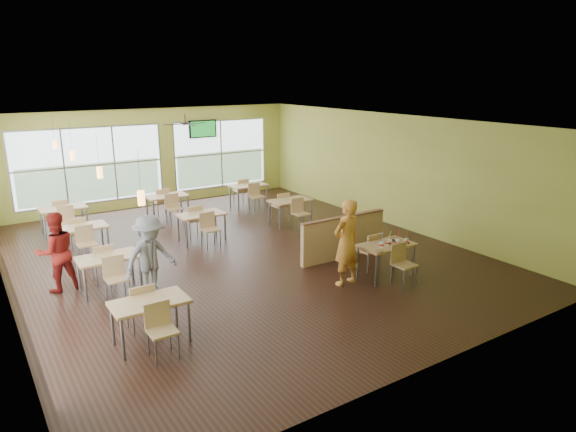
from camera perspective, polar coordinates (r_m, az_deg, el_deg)
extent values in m
plane|color=black|center=(12.65, -5.48, -4.30)|extent=(12.00, 12.00, 0.00)
plane|color=white|center=(11.95, -5.87, 10.29)|extent=(12.00, 12.00, 0.00)
cube|color=#BDBB4C|center=(17.65, -14.84, 6.29)|extent=(10.00, 0.04, 3.20)
cube|color=#BDBB4C|center=(7.62, 15.97, -5.63)|extent=(10.00, 0.04, 3.20)
cube|color=#BDBB4C|center=(15.12, 11.40, 5.03)|extent=(0.04, 12.00, 3.20)
cube|color=white|center=(9.01, -28.39, -4.17)|extent=(0.02, 4.50, 2.35)
cube|color=white|center=(17.13, -21.15, 5.24)|extent=(4.50, 0.02, 2.35)
cube|color=white|center=(18.58, -7.45, 6.88)|extent=(3.50, 0.02, 2.35)
cube|color=#B7BABC|center=(11.75, -28.82, -6.00)|extent=(0.04, 9.40, 0.05)
cube|color=#B7BABC|center=(17.94, -13.78, 2.43)|extent=(8.00, 0.04, 0.05)
cube|color=tan|center=(11.22, 10.88, -3.18)|extent=(1.20, 0.70, 0.04)
cube|color=brown|center=(11.22, 10.87, -3.30)|extent=(1.22, 0.71, 0.01)
cylinder|color=slate|center=(10.79, 9.77, -6.00)|extent=(0.05, 0.05, 0.71)
cylinder|color=slate|center=(11.52, 13.73, -4.83)|extent=(0.05, 0.05, 0.71)
cylinder|color=slate|center=(11.19, 7.75, -5.12)|extent=(0.05, 0.05, 0.71)
cylinder|color=slate|center=(11.89, 11.70, -4.05)|extent=(0.05, 0.05, 0.71)
cube|color=tan|center=(11.68, 8.94, -3.78)|extent=(0.42, 0.42, 0.04)
cube|color=tan|center=(11.75, 8.37, -2.51)|extent=(0.42, 0.04, 0.40)
cube|color=tan|center=(10.95, 12.80, -5.32)|extent=(0.42, 0.42, 0.04)
cube|color=tan|center=(10.75, 13.60, -4.51)|extent=(0.42, 0.04, 0.40)
cube|color=tan|center=(12.31, 6.16, -2.42)|extent=(2.40, 0.12, 1.00)
cube|color=brown|center=(12.16, 6.23, -0.09)|extent=(2.40, 0.14, 0.04)
cube|color=tan|center=(8.66, -15.16, -9.20)|extent=(1.20, 0.70, 0.04)
cube|color=brown|center=(8.67, -15.14, -9.35)|extent=(1.22, 0.71, 0.01)
cylinder|color=slate|center=(8.44, -17.88, -12.93)|extent=(0.05, 0.05, 0.71)
cylinder|color=slate|center=(8.73, -10.94, -11.44)|extent=(0.05, 0.05, 0.71)
cylinder|color=slate|center=(8.95, -18.92, -11.34)|extent=(0.05, 0.05, 0.71)
cylinder|color=slate|center=(9.22, -12.35, -10.00)|extent=(0.05, 0.05, 0.71)
cube|color=tan|center=(9.26, -16.13, -9.52)|extent=(0.42, 0.42, 0.04)
cube|color=tan|center=(9.34, -16.59, -7.86)|extent=(0.42, 0.04, 0.40)
cube|color=tan|center=(8.31, -13.78, -12.35)|extent=(0.42, 0.42, 0.04)
cube|color=tan|center=(8.05, -13.41, -11.52)|extent=(0.42, 0.04, 0.40)
cube|color=tan|center=(10.91, -19.35, -4.34)|extent=(1.20, 0.70, 0.04)
cube|color=brown|center=(10.92, -19.34, -4.46)|extent=(1.22, 0.71, 0.01)
cylinder|color=slate|center=(10.67, -21.60, -7.16)|extent=(0.05, 0.05, 0.71)
cylinder|color=slate|center=(10.90, -16.04, -6.17)|extent=(0.05, 0.05, 0.71)
cylinder|color=slate|center=(11.21, -22.23, -6.15)|extent=(0.05, 0.05, 0.71)
cylinder|color=slate|center=(11.43, -16.93, -5.24)|extent=(0.05, 0.05, 0.71)
cube|color=tan|center=(11.51, -19.92, -4.85)|extent=(0.42, 0.42, 0.04)
cube|color=tan|center=(11.62, -20.24, -3.54)|extent=(0.42, 0.04, 0.40)
cube|color=tan|center=(10.50, -18.46, -6.66)|extent=(0.42, 0.42, 0.04)
cube|color=tan|center=(10.25, -18.28, -5.87)|extent=(0.42, 0.04, 0.40)
cube|color=tan|center=(13.25, -22.06, -1.15)|extent=(1.20, 0.70, 0.04)
cube|color=brown|center=(13.26, -22.05, -1.26)|extent=(1.22, 0.71, 0.01)
cylinder|color=slate|center=(13.00, -23.95, -3.40)|extent=(0.05, 0.05, 0.71)
cylinder|color=slate|center=(13.19, -19.35, -2.67)|extent=(0.05, 0.05, 0.71)
cylinder|color=slate|center=(13.55, -24.38, -2.72)|extent=(0.05, 0.05, 0.71)
cylinder|color=slate|center=(13.73, -19.95, -2.02)|extent=(0.05, 0.05, 0.71)
cube|color=tan|center=(13.85, -22.41, -1.71)|extent=(0.42, 0.42, 0.04)
cube|color=tan|center=(13.97, -22.66, -0.65)|extent=(0.42, 0.04, 0.40)
cube|color=tan|center=(12.81, -21.43, -2.95)|extent=(0.42, 0.42, 0.04)
cube|color=tan|center=(12.57, -21.34, -2.23)|extent=(0.42, 0.04, 0.40)
cube|color=tan|center=(15.35, -23.75, 0.84)|extent=(1.20, 0.70, 0.04)
cube|color=brown|center=(15.36, -23.74, 0.75)|extent=(1.22, 0.71, 0.01)
cylinder|color=slate|center=(15.10, -25.40, -1.06)|extent=(0.05, 0.05, 0.71)
cylinder|color=slate|center=(15.26, -21.42, -0.46)|extent=(0.05, 0.05, 0.71)
cylinder|color=slate|center=(15.65, -25.72, -0.55)|extent=(0.05, 0.05, 0.71)
cylinder|color=slate|center=(15.81, -21.87, 0.03)|extent=(0.05, 0.05, 0.71)
cube|color=tan|center=(15.95, -23.99, 0.28)|extent=(0.42, 0.42, 0.04)
cube|color=tan|center=(16.08, -24.19, 1.18)|extent=(0.42, 0.04, 0.40)
cube|color=tan|center=(14.90, -23.25, -0.65)|extent=(0.42, 0.42, 0.04)
cube|color=tan|center=(14.66, -23.21, 0.01)|extent=(0.42, 0.04, 0.40)
cube|color=tan|center=(13.60, -9.64, 0.20)|extent=(1.20, 0.70, 0.04)
cube|color=brown|center=(13.61, -9.63, 0.09)|extent=(1.22, 0.71, 0.01)
cylinder|color=slate|center=(13.25, -11.19, -1.98)|extent=(0.05, 0.05, 0.71)
cylinder|color=slate|center=(13.67, -7.00, -1.26)|extent=(0.05, 0.05, 0.71)
cylinder|color=slate|center=(13.77, -12.11, -1.37)|extent=(0.05, 0.05, 0.71)
cylinder|color=slate|center=(14.17, -8.05, -0.69)|extent=(0.05, 0.05, 0.71)
cube|color=tan|center=(14.16, -10.49, -0.41)|extent=(0.42, 0.42, 0.04)
cube|color=tan|center=(14.28, -10.83, 0.62)|extent=(0.42, 0.04, 0.40)
cube|color=tan|center=(13.19, -8.61, -1.50)|extent=(0.42, 0.42, 0.04)
cube|color=tan|center=(12.97, -8.30, -0.78)|extent=(0.42, 0.04, 0.40)
cube|color=tan|center=(15.86, -13.30, 2.19)|extent=(1.20, 0.70, 0.04)
cube|color=brown|center=(15.87, -13.30, 2.10)|extent=(1.22, 0.71, 0.01)
cylinder|color=slate|center=(15.51, -14.71, 0.37)|extent=(0.05, 0.05, 0.71)
cylinder|color=slate|center=(15.87, -11.03, 0.93)|extent=(0.05, 0.05, 0.71)
cylinder|color=slate|center=(16.05, -15.39, 0.82)|extent=(0.05, 0.05, 0.71)
cylinder|color=slate|center=(16.39, -11.81, 1.36)|extent=(0.05, 0.05, 0.71)
cube|color=tan|center=(16.43, -13.91, 1.60)|extent=(0.42, 0.42, 0.04)
cube|color=tan|center=(16.56, -14.18, 2.47)|extent=(0.42, 0.04, 0.40)
cube|color=tan|center=(15.42, -12.53, 0.79)|extent=(0.42, 0.42, 0.04)
cube|color=tan|center=(15.20, -12.32, 1.44)|extent=(0.42, 0.04, 0.40)
cube|color=tan|center=(14.90, 0.25, 1.76)|extent=(1.20, 0.70, 0.04)
cube|color=brown|center=(14.90, 0.25, 1.66)|extent=(1.22, 0.71, 0.01)
cylinder|color=slate|center=(14.47, -0.90, -0.19)|extent=(0.05, 0.05, 0.71)
cylinder|color=slate|center=(15.06, 2.57, 0.42)|extent=(0.05, 0.05, 0.71)
cylinder|color=slate|center=(14.95, -2.09, 0.31)|extent=(0.05, 0.05, 0.71)
cylinder|color=slate|center=(15.51, 1.32, 0.88)|extent=(0.05, 0.05, 0.71)
cube|color=tan|center=(15.41, -0.88, 1.15)|extent=(0.42, 0.42, 0.04)
cube|color=tan|center=(15.51, -1.26, 2.08)|extent=(0.42, 0.04, 0.40)
cube|color=tan|center=(14.52, 1.45, 0.25)|extent=(0.42, 0.42, 0.04)
cube|color=tan|center=(14.32, 1.88, 0.93)|extent=(0.42, 0.04, 0.40)
cube|color=tan|center=(16.98, -4.42, 3.43)|extent=(1.20, 0.70, 0.04)
cube|color=brown|center=(16.99, -4.42, 3.35)|extent=(1.22, 0.71, 0.01)
cylinder|color=slate|center=(16.57, -5.54, 1.76)|extent=(0.05, 0.05, 0.71)
cylinder|color=slate|center=(17.08, -2.33, 2.24)|extent=(0.05, 0.05, 0.71)
cylinder|color=slate|center=(17.07, -6.45, 2.15)|extent=(0.05, 0.05, 0.71)
cylinder|color=slate|center=(17.57, -3.31, 2.60)|extent=(0.05, 0.05, 0.71)
cube|color=tan|center=(17.52, -5.27, 2.84)|extent=(0.42, 0.42, 0.04)
cube|color=tan|center=(17.63, -5.58, 3.65)|extent=(0.42, 0.04, 0.40)
cube|color=tan|center=(16.58, -3.48, 2.15)|extent=(0.42, 0.42, 0.04)
cube|color=tan|center=(16.37, -3.16, 2.77)|extent=(0.42, 0.04, 0.40)
cylinder|color=#2D2119|center=(8.03, -16.22, 4.70)|extent=(0.01, 0.01, 0.70)
cylinder|color=#F69241|center=(8.11, -16.00, 1.93)|extent=(0.11, 0.11, 0.22)
cylinder|color=#2D2119|center=(10.42, -20.39, 6.71)|extent=(0.01, 0.01, 0.70)
cylinder|color=#F69241|center=(10.48, -20.19, 4.55)|extent=(0.11, 0.11, 0.22)
cylinder|color=#2D2119|center=(12.85, -23.02, 7.94)|extent=(0.01, 0.01, 0.70)
cylinder|color=#F69241|center=(12.90, -22.83, 6.19)|extent=(0.11, 0.11, 0.22)
cylinder|color=#2D2119|center=(15.01, -24.63, 8.69)|extent=(0.01, 0.01, 0.70)
cylinder|color=#F69241|center=(15.05, -24.46, 7.18)|extent=(0.11, 0.11, 0.22)
cylinder|color=#2D2119|center=(14.68, -11.38, 10.56)|extent=(0.03, 0.03, 0.24)
cylinder|color=#2D2119|center=(14.69, -11.35, 10.02)|extent=(0.16, 0.16, 0.06)
cube|color=#2D2119|center=(14.83, -10.08, 10.12)|extent=(0.55, 0.10, 0.01)
cube|color=#2D2119|center=(15.02, -11.87, 10.10)|extent=(0.10, 0.55, 0.01)
cube|color=#2D2119|center=(14.57, -12.64, 9.90)|extent=(0.55, 0.10, 0.01)
cube|color=#2D2119|center=(14.37, -10.82, 9.93)|extent=(0.10, 0.55, 0.01)
cube|color=black|center=(18.10, -9.46, 9.53)|extent=(1.00, 0.06, 0.60)
cube|color=#1C882C|center=(18.07, -9.41, 9.52)|extent=(0.90, 0.01, 0.52)
imported|color=#D06417|center=(10.66, 6.51, -2.93)|extent=(0.71, 0.51, 1.83)
imported|color=maroon|center=(11.32, -24.34, -3.68)|extent=(0.86, 0.70, 1.64)
imported|color=slate|center=(10.30, -15.05, -4.47)|extent=(1.21, 0.86, 1.69)
cone|color=white|center=(10.92, 10.35, -3.19)|extent=(0.10, 0.10, 0.13)
cylinder|color=red|center=(10.92, 10.35, -3.17)|extent=(0.09, 0.09, 0.04)
cylinder|color=white|center=(10.90, 10.36, -2.82)|extent=(0.10, 0.10, 0.01)
cylinder|color=blue|center=(10.86, 10.39, -2.25)|extent=(0.03, 0.06, 0.24)
cone|color=white|center=(11.08, 11.20, -2.96)|extent=(0.10, 0.10, 0.13)
cylinder|color=red|center=(11.08, 11.20, -2.95)|extent=(0.09, 0.09, 0.04)
cylinder|color=white|center=(11.06, 11.22, -2.61)|extent=(0.10, 0.10, 0.01)
cylinder|color=yellow|center=(11.03, 11.25, -2.05)|extent=(0.03, 0.06, 0.24)
cone|color=white|center=(11.13, 12.07, -2.92)|extent=(0.10, 0.10, 0.14)
cylinder|color=red|center=(11.13, 12.07, -2.91)|extent=(0.09, 0.09, 0.04)
cylinder|color=white|center=(11.11, 12.09, -2.56)|extent=(0.11, 0.11, 0.01)
cylinder|color=red|center=(11.07, 12.13, -1.98)|extent=(0.01, 0.06, 0.24)
cone|color=white|center=(11.31, 13.01, -2.75)|extent=(0.08, 0.08, 0.11)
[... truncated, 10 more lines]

